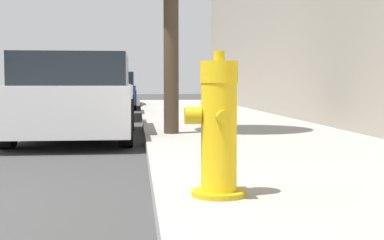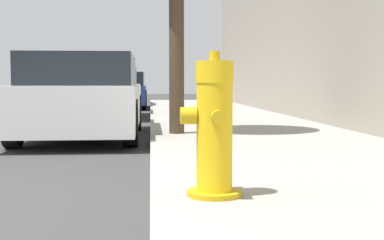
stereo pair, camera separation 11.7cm
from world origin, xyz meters
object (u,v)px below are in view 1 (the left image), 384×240
at_px(parked_car_mid, 95,92).
at_px(parked_car_far, 111,91).
at_px(parked_car_near, 77,98).
at_px(fire_hydrant, 218,130).

distance_m(parked_car_mid, parked_car_far, 5.07).
distance_m(parked_car_near, parked_car_mid, 5.18).
height_order(parked_car_near, parked_car_far, parked_car_near).
bearing_deg(fire_hydrant, parked_car_far, 95.31).
bearing_deg(parked_car_far, parked_car_near, -90.35).
xyz_separation_m(fire_hydrant, parked_car_far, (-1.45, 15.57, 0.04)).
height_order(fire_hydrant, parked_car_mid, parked_car_mid).
xyz_separation_m(parked_car_near, parked_car_mid, (-0.12, 5.18, -0.00)).
xyz_separation_m(parked_car_mid, parked_car_far, (0.18, 5.07, -0.04)).
bearing_deg(parked_car_near, parked_car_mid, 91.29).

